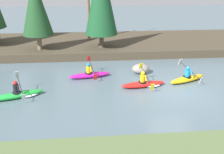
% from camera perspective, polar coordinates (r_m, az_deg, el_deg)
% --- Properties ---
extents(ground_plane, '(90.00, 90.00, 0.00)m').
position_cam_1_polar(ground_plane, '(15.46, 13.28, -3.22)').
color(ground_plane, slate).
extents(riverbank_far, '(44.00, 8.15, 0.64)m').
position_cam_1_polar(riverbank_far, '(24.77, 6.10, 7.32)').
color(riverbank_far, '#473D2D').
rests_on(riverbank_far, ground).
extents(conifer_tree_left, '(2.38, 2.38, 5.72)m').
position_cam_1_polar(conifer_tree_left, '(21.45, -16.29, 14.70)').
color(conifer_tree_left, '#7A664C').
rests_on(conifer_tree_left, riverbank_far).
extents(bare_tree_mid_upstream, '(4.03, 3.98, 7.35)m').
position_cam_1_polar(bare_tree_mid_upstream, '(24.45, -5.16, 16.16)').
color(bare_tree_mid_upstream, '#7A664C').
rests_on(bare_tree_mid_upstream, riverbank_far).
extents(kayaker_lead, '(2.71, 1.96, 1.20)m').
position_cam_1_polar(kayaker_lead, '(17.14, 16.16, -0.23)').
color(kayaker_lead, yellow).
rests_on(kayaker_lead, ground).
extents(kayaker_middle, '(2.80, 2.07, 1.20)m').
position_cam_1_polar(kayaker_middle, '(15.80, 7.19, -1.46)').
color(kayaker_middle, red).
rests_on(kayaker_middle, ground).
extents(kayaker_trailing, '(2.79, 2.06, 1.20)m').
position_cam_1_polar(kayaker_trailing, '(17.13, -4.84, 0.57)').
color(kayaker_trailing, '#C61999').
rests_on(kayaker_trailing, ground).
extents(kayaker_far_back, '(2.73, 1.99, 1.20)m').
position_cam_1_polar(kayaker_far_back, '(15.20, -19.39, -3.52)').
color(kayaker_far_back, green).
rests_on(kayaker_far_back, ground).
extents(boulder_midstream, '(1.18, 0.92, 0.67)m').
position_cam_1_polar(boulder_midstream, '(17.88, 6.25, 1.80)').
color(boulder_midstream, gray).
rests_on(boulder_midstream, ground).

